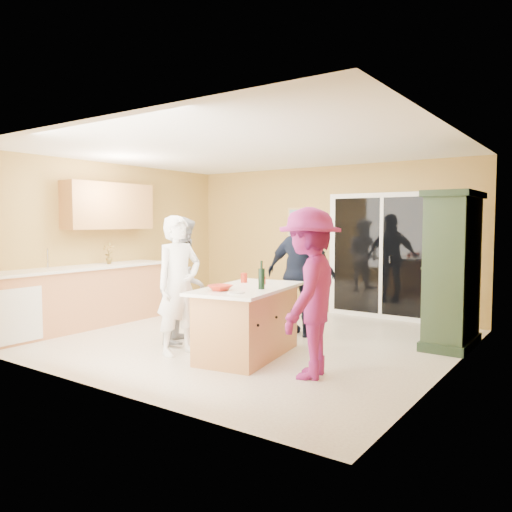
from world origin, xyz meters
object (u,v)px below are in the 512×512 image
Objects in this scene: kitchen_island at (248,324)px; woman_white at (179,285)px; woman_magenta at (309,293)px; green_hutch at (453,272)px; woman_grey at (184,279)px; woman_navy at (300,273)px.

kitchen_island is 0.96m from woman_white.
kitchen_island is 0.97× the size of woman_magenta.
woman_grey is (-3.04, -1.78, -0.13)m from green_hutch.
green_hutch is 1.19× the size of woman_grey.
woman_magenta is at bearing -112.76° from green_hutch.
kitchen_island is 1.39m from woman_navy.
woman_navy is 1.88m from woman_magenta.
kitchen_island is 1.02× the size of woman_grey.
woman_navy is at bearing -69.71° from woman_grey.
green_hutch is 3.50m from woman_white.
woman_white is (-0.74, -0.42, 0.45)m from kitchen_island.
woman_grey is (-0.41, 0.52, -0.01)m from woman_white.
woman_navy is (-0.02, 1.30, 0.50)m from kitchen_island.
woman_magenta is (-0.91, -2.16, -0.09)m from green_hutch.
woman_navy reaches higher than woman_grey.
woman_grey is at bearing 49.00° from woman_white.
kitchen_island is at bearing -49.54° from woman_white.
woman_magenta is (1.01, -1.58, -0.00)m from woman_navy.
green_hutch reaches higher than woman_grey.
woman_navy is at bearing -163.15° from green_hutch.
green_hutch reaches higher than woman_navy.
green_hutch is 1.13× the size of woman_navy.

